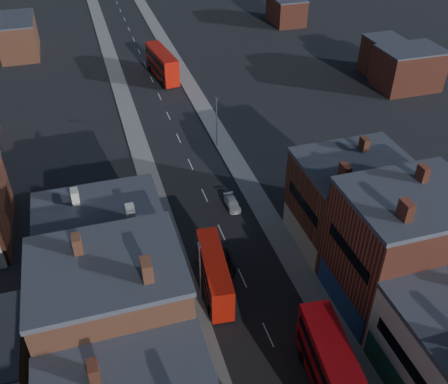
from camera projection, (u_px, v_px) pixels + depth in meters
pavement_west at (154, 195)px, 67.37m from camera, size 3.00×200.00×0.12m
pavement_east at (245, 179)px, 70.41m from camera, size 3.00×200.00×0.12m
lamp_post_2 at (200, 270)px, 49.49m from camera, size 0.25×0.70×8.12m
lamp_post_3 at (217, 119)px, 75.08m from camera, size 0.25×0.70×8.12m
bus_0 at (215, 273)px, 52.42m from camera, size 3.28×10.22×4.34m
bus_1 at (335, 378)px, 41.76m from camera, size 4.24×12.76×5.41m
bus_2 at (162, 64)px, 97.36m from camera, size 4.34×12.79×5.41m
car_2 at (223, 262)px, 56.17m from camera, size 2.17×4.44×1.22m
car_3 at (232, 203)px, 65.03m from camera, size 1.56×3.81×1.10m
ped_3 at (328, 331)px, 47.92m from camera, size 0.79×1.22×1.91m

